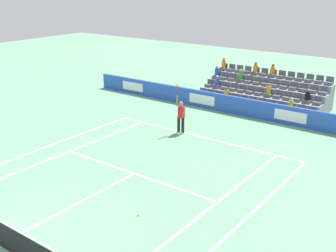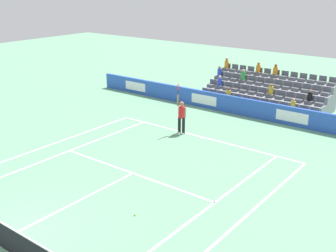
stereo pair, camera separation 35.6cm
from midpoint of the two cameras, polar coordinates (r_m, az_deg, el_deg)
name	(u,v)px [view 1 (the left image)]	position (r m, az deg, el deg)	size (l,w,h in m)	color
line_baseline	(202,137)	(22.27, 4.22, -1.50)	(10.97, 0.10, 0.01)	white
line_service	(134,173)	(18.22, -5.18, -6.39)	(8.23, 0.10, 0.01)	white
line_centre_service	(77,204)	(16.26, -12.78, -10.17)	(0.10, 6.40, 0.01)	white
line_singles_sideline_left	(62,154)	(20.72, -14.60, -3.72)	(0.10, 11.89, 0.01)	white
line_singles_sideline_right	(211,207)	(15.72, 5.20, -10.83)	(0.10, 11.89, 0.01)	white
line_doubles_sideline_left	(44,148)	(21.74, -16.89, -2.84)	(0.10, 11.89, 0.01)	white
line_doubles_sideline_right	(245,219)	(15.16, 9.71, -12.27)	(0.10, 11.89, 0.01)	white
line_centre_mark	(201,138)	(22.19, 4.08, -1.57)	(0.10, 0.20, 0.01)	white
sponsor_barrier	(244,107)	(25.98, 9.82, 2.56)	(23.56, 0.22, 1.08)	blue
tennis_player	(181,116)	(22.46, 1.27, 1.40)	(0.53, 0.40, 2.85)	black
stadium_stand	(264,95)	(28.52, 12.53, 4.16)	(8.06, 3.80, 2.59)	gray
loose_tennis_ball	(138,215)	(15.17, -4.72, -11.89)	(0.07, 0.07, 0.07)	#D1E533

